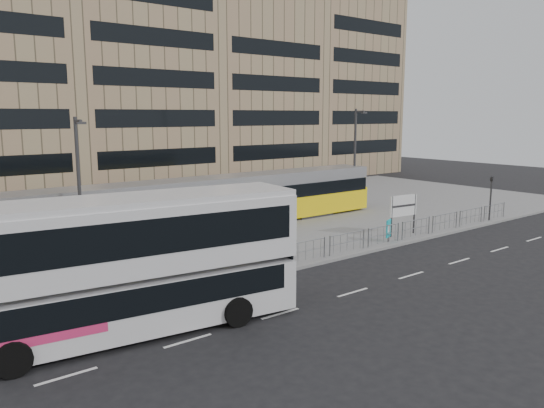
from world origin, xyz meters
TOP-DOWN VIEW (x-y plane):
  - ground at (0.00, 0.00)m, footprint 120.00×120.00m
  - plaza at (0.00, 12.00)m, footprint 64.00×24.00m
  - kerb at (0.00, 0.05)m, footprint 64.00×0.25m
  - building_row at (1.55, 34.27)m, footprint 70.40×18.40m
  - pedestrian_barrier at (2.00, 0.50)m, footprint 32.07×0.07m
  - road_markings at (1.00, -4.00)m, footprint 62.00×0.12m
  - double_decker_bus at (-11.24, -2.19)m, footprint 12.23×4.23m
  - tram at (-1.41, 10.06)m, footprint 28.88×2.83m
  - station_sign at (8.07, 1.33)m, footprint 2.17×0.32m
  - ad_panel at (5.96, 0.70)m, footprint 0.68×0.31m
  - pedestrian at (-2.74, 7.06)m, footprint 0.42×0.60m
  - traffic_light_west at (-2.93, 1.34)m, footprint 0.21×0.24m
  - traffic_light_east at (16.68, 0.50)m, footprint 0.19×0.22m
  - lamp_post_west at (-9.54, 7.61)m, footprint 0.45×1.04m
  - lamp_post_east at (12.65, 9.71)m, footprint 0.45×1.04m

SIDE VIEW (x-z plane):
  - ground at x=0.00m, z-range 0.00..0.00m
  - road_markings at x=1.00m, z-range 0.00..0.01m
  - kerb at x=0.00m, z-range -0.01..0.16m
  - plaza at x=0.00m, z-range 0.00..0.15m
  - ad_panel at x=5.96m, z-range 0.26..1.58m
  - pedestrian at x=-2.74m, z-range 0.15..1.72m
  - pedestrian_barrier at x=2.00m, z-range 0.43..1.53m
  - tram at x=-1.41m, z-range 0.16..3.56m
  - station_sign at x=8.07m, z-range 0.63..3.13m
  - traffic_light_west at x=-2.93m, z-range 0.57..3.67m
  - traffic_light_east at x=16.68m, z-range 0.57..3.67m
  - double_decker_bus at x=-11.24m, z-range 0.19..4.99m
  - lamp_post_west at x=-9.54m, z-range 0.52..7.80m
  - lamp_post_east at x=12.65m, z-range 0.52..8.35m
  - building_row at x=1.55m, z-range -2.69..28.51m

